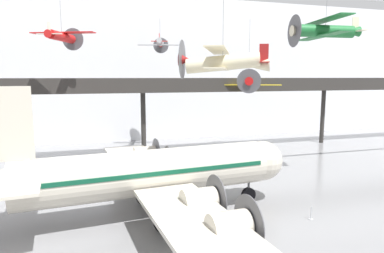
{
  "coord_description": "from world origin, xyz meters",
  "views": [
    {
      "loc": [
        -7.15,
        -18.28,
        11.1
      ],
      "look_at": [
        1.49,
        10.8,
        6.68
      ],
      "focal_mm": 32.0,
      "sensor_mm": 36.0,
      "label": 1
    }
  ],
  "objects_px": {
    "suspended_plane_yellow_lowwing": "(249,82)",
    "suspended_plane_green_biplane": "(325,31)",
    "suspended_plane_red_highwing": "(62,36)",
    "stanchion_barrier": "(311,215)",
    "suspended_plane_cream_biplane": "(223,62)",
    "suspended_plane_silver_racer": "(160,43)",
    "airliner_silver_main": "(147,173)"
  },
  "relations": [
    {
      "from": "suspended_plane_red_highwing",
      "to": "stanchion_barrier",
      "type": "bearing_deg",
      "value": -113.0
    },
    {
      "from": "suspended_plane_yellow_lowwing",
      "to": "suspended_plane_cream_biplane",
      "type": "bearing_deg",
      "value": -7.39
    },
    {
      "from": "suspended_plane_cream_biplane",
      "to": "suspended_plane_green_biplane",
      "type": "relative_size",
      "value": 1.03
    },
    {
      "from": "suspended_plane_yellow_lowwing",
      "to": "suspended_plane_green_biplane",
      "type": "bearing_deg",
      "value": 31.04
    },
    {
      "from": "suspended_plane_red_highwing",
      "to": "suspended_plane_silver_racer",
      "type": "bearing_deg",
      "value": -33.71
    },
    {
      "from": "suspended_plane_cream_biplane",
      "to": "suspended_plane_red_highwing",
      "type": "distance_m",
      "value": 19.3
    },
    {
      "from": "suspended_plane_red_highwing",
      "to": "suspended_plane_silver_racer",
      "type": "relative_size",
      "value": 1.1
    },
    {
      "from": "suspended_plane_cream_biplane",
      "to": "stanchion_barrier",
      "type": "height_order",
      "value": "suspended_plane_cream_biplane"
    },
    {
      "from": "airliner_silver_main",
      "to": "suspended_plane_green_biplane",
      "type": "xyz_separation_m",
      "value": [
        19.61,
        5.14,
        12.2
      ]
    },
    {
      "from": "airliner_silver_main",
      "to": "suspended_plane_cream_biplane",
      "type": "height_order",
      "value": "suspended_plane_cream_biplane"
    },
    {
      "from": "stanchion_barrier",
      "to": "airliner_silver_main",
      "type": "bearing_deg",
      "value": 161.62
    },
    {
      "from": "airliner_silver_main",
      "to": "suspended_plane_green_biplane",
      "type": "height_order",
      "value": "suspended_plane_green_biplane"
    },
    {
      "from": "airliner_silver_main",
      "to": "stanchion_barrier",
      "type": "distance_m",
      "value": 13.29
    },
    {
      "from": "suspended_plane_yellow_lowwing",
      "to": "suspended_plane_green_biplane",
      "type": "height_order",
      "value": "suspended_plane_green_biplane"
    },
    {
      "from": "suspended_plane_yellow_lowwing",
      "to": "suspended_plane_green_biplane",
      "type": "distance_m",
      "value": 15.65
    },
    {
      "from": "suspended_plane_cream_biplane",
      "to": "suspended_plane_silver_racer",
      "type": "height_order",
      "value": "suspended_plane_silver_racer"
    },
    {
      "from": "suspended_plane_cream_biplane",
      "to": "suspended_plane_silver_racer",
      "type": "xyz_separation_m",
      "value": [
        -1.36,
        21.14,
        3.56
      ]
    },
    {
      "from": "suspended_plane_green_biplane",
      "to": "stanchion_barrier",
      "type": "bearing_deg",
      "value": 60.02
    },
    {
      "from": "suspended_plane_cream_biplane",
      "to": "suspended_plane_green_biplane",
      "type": "height_order",
      "value": "suspended_plane_green_biplane"
    },
    {
      "from": "airliner_silver_main",
      "to": "suspended_plane_red_highwing",
      "type": "distance_m",
      "value": 20.78
    },
    {
      "from": "suspended_plane_silver_racer",
      "to": "stanchion_barrier",
      "type": "relative_size",
      "value": 6.03
    },
    {
      "from": "suspended_plane_cream_biplane",
      "to": "suspended_plane_green_biplane",
      "type": "xyz_separation_m",
      "value": [
        12.26,
        2.29,
        3.46
      ]
    },
    {
      "from": "suspended_plane_green_biplane",
      "to": "suspended_plane_red_highwing",
      "type": "bearing_deg",
      "value": -12.88
    },
    {
      "from": "airliner_silver_main",
      "to": "suspended_plane_yellow_lowwing",
      "type": "distance_m",
      "value": 27.58
    },
    {
      "from": "airliner_silver_main",
      "to": "suspended_plane_cream_biplane",
      "type": "bearing_deg",
      "value": 16.02
    },
    {
      "from": "suspended_plane_green_biplane",
      "to": "stanchion_barrier",
      "type": "height_order",
      "value": "suspended_plane_green_biplane"
    },
    {
      "from": "airliner_silver_main",
      "to": "suspended_plane_red_highwing",
      "type": "height_order",
      "value": "suspended_plane_red_highwing"
    },
    {
      "from": "suspended_plane_red_highwing",
      "to": "suspended_plane_green_biplane",
      "type": "distance_m",
      "value": 28.38
    },
    {
      "from": "suspended_plane_cream_biplane",
      "to": "suspended_plane_green_biplane",
      "type": "bearing_deg",
      "value": -144.3
    },
    {
      "from": "airliner_silver_main",
      "to": "suspended_plane_yellow_lowwing",
      "type": "xyz_separation_m",
      "value": [
        18.11,
        19.7,
        6.68
      ]
    },
    {
      "from": "suspended_plane_green_biplane",
      "to": "airliner_silver_main",
      "type": "bearing_deg",
      "value": 23.47
    },
    {
      "from": "suspended_plane_red_highwing",
      "to": "suspended_plane_yellow_lowwing",
      "type": "xyz_separation_m",
      "value": [
        24.88,
        4.09,
        -5.25
      ]
    }
  ]
}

